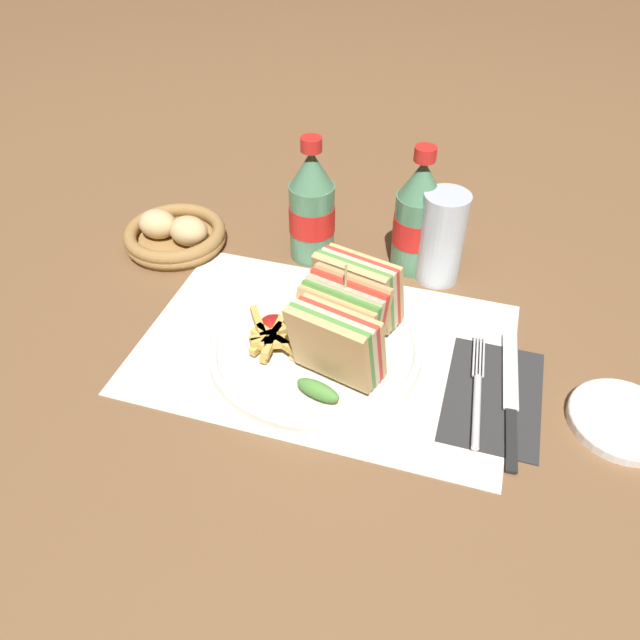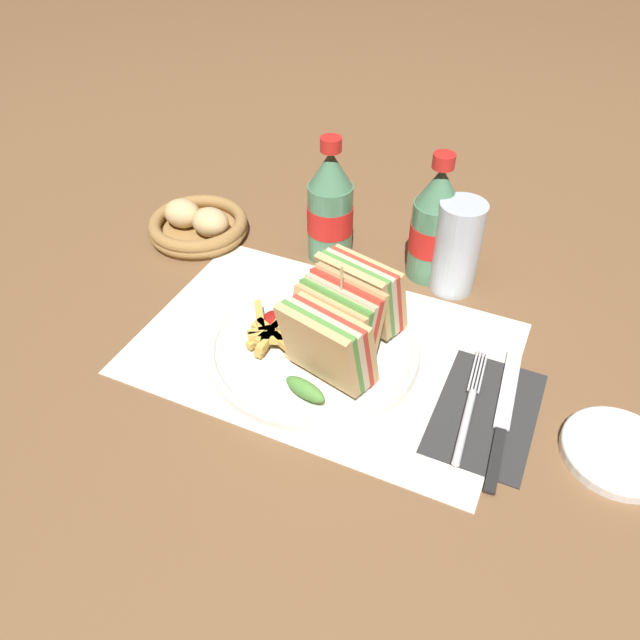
{
  "view_description": "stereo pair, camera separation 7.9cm",
  "coord_description": "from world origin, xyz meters",
  "px_view_note": "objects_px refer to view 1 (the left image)",
  "views": [
    {
      "loc": [
        0.16,
        -0.57,
        0.56
      ],
      "look_at": [
        -0.01,
        -0.0,
        0.04
      ],
      "focal_mm": 35.0,
      "sensor_mm": 36.0,
      "label": 1
    },
    {
      "loc": [
        0.24,
        -0.54,
        0.56
      ],
      "look_at": [
        -0.01,
        -0.0,
        0.04
      ],
      "focal_mm": 35.0,
      "sensor_mm": 36.0,
      "label": 2
    }
  ],
  "objects_px": {
    "club_sandwich": "(345,320)",
    "glass_near": "(442,238)",
    "coke_bottle_far": "(418,219)",
    "side_saucer": "(623,420)",
    "fork": "(477,398)",
    "coke_bottle_near": "(312,208)",
    "plate_main": "(315,348)",
    "bread_basket": "(175,235)",
    "knife": "(511,398)"
  },
  "relations": [
    {
      "from": "plate_main",
      "to": "side_saucer",
      "type": "relative_size",
      "value": 2.23
    },
    {
      "from": "club_sandwich",
      "to": "fork",
      "type": "bearing_deg",
      "value": -8.07
    },
    {
      "from": "coke_bottle_near",
      "to": "fork",
      "type": "bearing_deg",
      "value": -40.38
    },
    {
      "from": "fork",
      "to": "coke_bottle_far",
      "type": "xyz_separation_m",
      "value": [
        -0.12,
        0.25,
        0.07
      ]
    },
    {
      "from": "side_saucer",
      "to": "coke_bottle_near",
      "type": "bearing_deg",
      "value": 153.56
    },
    {
      "from": "club_sandwich",
      "to": "glass_near",
      "type": "xyz_separation_m",
      "value": [
        0.08,
        0.21,
        0.0
      ]
    },
    {
      "from": "club_sandwich",
      "to": "side_saucer",
      "type": "distance_m",
      "value": 0.34
    },
    {
      "from": "plate_main",
      "to": "bread_basket",
      "type": "height_order",
      "value": "bread_basket"
    },
    {
      "from": "coke_bottle_far",
      "to": "glass_near",
      "type": "xyz_separation_m",
      "value": [
        0.04,
        -0.02,
        -0.01
      ]
    },
    {
      "from": "side_saucer",
      "to": "knife",
      "type": "bearing_deg",
      "value": -179.03
    },
    {
      "from": "fork",
      "to": "bread_basket",
      "type": "xyz_separation_m",
      "value": [
        -0.49,
        0.2,
        0.01
      ]
    },
    {
      "from": "fork",
      "to": "bread_basket",
      "type": "bearing_deg",
      "value": 153.62
    },
    {
      "from": "club_sandwich",
      "to": "coke_bottle_far",
      "type": "bearing_deg",
      "value": 78.85
    },
    {
      "from": "fork",
      "to": "coke_bottle_far",
      "type": "distance_m",
      "value": 0.29
    },
    {
      "from": "coke_bottle_far",
      "to": "club_sandwich",
      "type": "bearing_deg",
      "value": -101.15
    },
    {
      "from": "coke_bottle_near",
      "to": "side_saucer",
      "type": "relative_size",
      "value": 1.57
    },
    {
      "from": "club_sandwich",
      "to": "glass_near",
      "type": "height_order",
      "value": "club_sandwich"
    },
    {
      "from": "glass_near",
      "to": "coke_bottle_far",
      "type": "bearing_deg",
      "value": 155.36
    },
    {
      "from": "fork",
      "to": "bread_basket",
      "type": "distance_m",
      "value": 0.53
    },
    {
      "from": "side_saucer",
      "to": "plate_main",
      "type": "bearing_deg",
      "value": 178.66
    },
    {
      "from": "knife",
      "to": "coke_bottle_near",
      "type": "distance_m",
      "value": 0.39
    },
    {
      "from": "coke_bottle_far",
      "to": "knife",
      "type": "bearing_deg",
      "value": -55.74
    },
    {
      "from": "fork",
      "to": "glass_near",
      "type": "xyz_separation_m",
      "value": [
        -0.08,
        0.23,
        0.06
      ]
    },
    {
      "from": "knife",
      "to": "plate_main",
      "type": "bearing_deg",
      "value": 172.95
    },
    {
      "from": "glass_near",
      "to": "side_saucer",
      "type": "height_order",
      "value": "glass_near"
    },
    {
      "from": "knife",
      "to": "coke_bottle_far",
      "type": "bearing_deg",
      "value": 119.72
    },
    {
      "from": "coke_bottle_far",
      "to": "bread_basket",
      "type": "xyz_separation_m",
      "value": [
        -0.37,
        -0.06,
        -0.06
      ]
    },
    {
      "from": "club_sandwich",
      "to": "bread_basket",
      "type": "bearing_deg",
      "value": 151.78
    },
    {
      "from": "fork",
      "to": "side_saucer",
      "type": "distance_m",
      "value": 0.16
    },
    {
      "from": "plate_main",
      "to": "coke_bottle_far",
      "type": "relative_size",
      "value": 1.42
    },
    {
      "from": "fork",
      "to": "coke_bottle_near",
      "type": "bearing_deg",
      "value": 135.09
    },
    {
      "from": "club_sandwich",
      "to": "coke_bottle_far",
      "type": "height_order",
      "value": "coke_bottle_far"
    },
    {
      "from": "glass_near",
      "to": "bread_basket",
      "type": "relative_size",
      "value": 0.87
    },
    {
      "from": "plate_main",
      "to": "knife",
      "type": "distance_m",
      "value": 0.24
    },
    {
      "from": "coke_bottle_far",
      "to": "side_saucer",
      "type": "bearing_deg",
      "value": -39.45
    },
    {
      "from": "glass_near",
      "to": "club_sandwich",
      "type": "bearing_deg",
      "value": -111.79
    },
    {
      "from": "coke_bottle_far",
      "to": "fork",
      "type": "bearing_deg",
      "value": -63.92
    },
    {
      "from": "side_saucer",
      "to": "bread_basket",
      "type": "bearing_deg",
      "value": 164.63
    },
    {
      "from": "club_sandwich",
      "to": "knife",
      "type": "xyz_separation_m",
      "value": [
        0.21,
        -0.01,
        -0.06
      ]
    },
    {
      "from": "knife",
      "to": "bread_basket",
      "type": "relative_size",
      "value": 1.4
    },
    {
      "from": "side_saucer",
      "to": "coke_bottle_far",
      "type": "bearing_deg",
      "value": 140.55
    },
    {
      "from": "plate_main",
      "to": "club_sandwich",
      "type": "xyz_separation_m",
      "value": [
        0.04,
        -0.0,
        0.06
      ]
    },
    {
      "from": "side_saucer",
      "to": "glass_near",
      "type": "bearing_deg",
      "value": 138.63
    },
    {
      "from": "knife",
      "to": "club_sandwich",
      "type": "bearing_deg",
      "value": 173.01
    },
    {
      "from": "coke_bottle_near",
      "to": "coke_bottle_far",
      "type": "bearing_deg",
      "value": 6.18
    },
    {
      "from": "plate_main",
      "to": "glass_near",
      "type": "bearing_deg",
      "value": 59.58
    },
    {
      "from": "bread_basket",
      "to": "side_saucer",
      "type": "height_order",
      "value": "bread_basket"
    },
    {
      "from": "plate_main",
      "to": "knife",
      "type": "xyz_separation_m",
      "value": [
        0.24,
        -0.01,
        -0.0
      ]
    },
    {
      "from": "plate_main",
      "to": "club_sandwich",
      "type": "relative_size",
      "value": 1.3
    },
    {
      "from": "bread_basket",
      "to": "side_saucer",
      "type": "distance_m",
      "value": 0.67
    }
  ]
}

